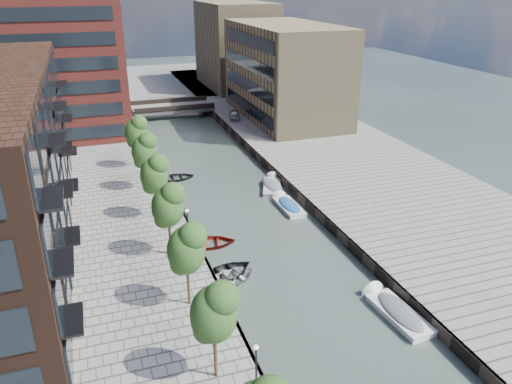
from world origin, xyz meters
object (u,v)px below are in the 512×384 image
motorboat_1 (394,310)px  tree_1 (214,311)px  sloop_2 (209,245)px  sloop_4 (176,179)px  tree_3 (168,204)px  sloop_3 (231,281)px  car (235,114)px  sloop_1 (226,276)px  tree_4 (154,173)px  tree_5 (144,149)px  motorboat_3 (287,205)px  tree_6 (136,131)px  bridge (172,107)px  motorboat_4 (272,185)px  tree_2 (186,247)px

motorboat_1 → tree_1: bearing=-168.4°
sloop_2 → sloop_4: sloop_2 is taller
sloop_2 → tree_3: bearing=129.8°
sloop_3 → car: size_ratio=1.16×
sloop_1 → sloop_2: bearing=-19.9°
tree_4 → sloop_3: tree_4 is taller
tree_5 → car: tree_5 is taller
motorboat_3 → tree_6: bearing=132.7°
sloop_1 → motorboat_1: 12.66m
tree_1 → sloop_4: bearing=83.4°
sloop_3 → motorboat_3: motorboat_3 is taller
bridge → sloop_2: size_ratio=2.76×
tree_5 → sloop_4: size_ratio=1.37×
tree_3 → motorboat_4: 18.88m
sloop_3 → tree_5: bearing=-6.5°
tree_4 → car: (16.67, 31.14, -3.65)m
tree_2 → sloop_2: size_ratio=1.26×
tree_6 → car: size_ratio=1.53×
bridge → tree_5: 34.30m
tree_6 → bridge: bearing=71.9°
tree_1 → tree_6: bearing=90.0°
tree_4 → motorboat_1: bearing=-54.1°
sloop_1 → motorboat_4: (9.67, 15.54, 0.21)m
motorboat_1 → car: size_ratio=1.50×
motorboat_1 → tree_4: bearing=125.9°
sloop_1 → tree_3: bearing=28.5°
tree_3 → sloop_3: size_ratio=1.32×
tree_5 → motorboat_1: (13.25, -25.29, -5.08)m
bridge → sloop_3: bridge is taller
tree_2 → car: 48.26m
tree_2 → car: tree_2 is taller
sloop_4 → motorboat_1: bearing=-163.5°
tree_4 → motorboat_3: (12.87, 0.08, -5.10)m
bridge → sloop_4: 29.27m
car → sloop_2: bearing=-96.4°
tree_3 → motorboat_3: tree_3 is taller
sloop_3 → sloop_4: sloop_3 is taller
motorboat_3 → sloop_3: bearing=-129.6°
tree_2 → tree_6: (0.00, 28.00, 0.00)m
tree_3 → tree_5: bearing=90.0°
bridge → sloop_1: bridge is taller
tree_2 → motorboat_3: 19.74m
bridge → sloop_4: bridge is taller
tree_6 → sloop_4: tree_6 is taller
tree_5 → sloop_3: 19.02m
tree_6 → motorboat_1: (13.25, -32.29, -5.08)m
tree_3 → tree_1: bearing=-90.0°
bridge → motorboat_1: (4.75, -58.29, -1.16)m
tree_5 → bridge: bearing=75.6°
sloop_4 → motorboat_3: 14.38m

